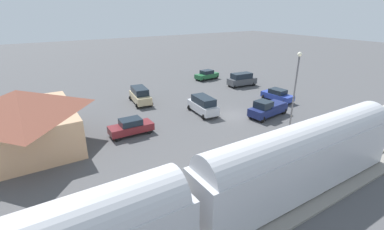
{
  "coord_description": "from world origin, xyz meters",
  "views": [
    {
      "loc": [
        -24.02,
        21.26,
        12.33
      ],
      "look_at": [
        0.63,
        5.72,
        1.0
      ],
      "focal_mm": 25.7,
      "sensor_mm": 36.0,
      "label": 1
    }
  ],
  "objects_px": {
    "sedan_maroon": "(131,127)",
    "light_pole_near_platform": "(295,85)",
    "station_building": "(22,119)",
    "sedan_blue": "(277,95)",
    "pickup_navy": "(268,108)",
    "sedan_green": "(207,75)",
    "suv_silver": "(203,105)",
    "suv_charcoal": "(242,79)",
    "suv_tan": "(140,95)",
    "pedestrian_on_platform": "(282,143)"
  },
  "relations": [
    {
      "from": "sedan_maroon",
      "to": "light_pole_near_platform",
      "type": "bearing_deg",
      "value": -121.48
    },
    {
      "from": "station_building",
      "to": "light_pole_near_platform",
      "type": "height_order",
      "value": "light_pole_near_platform"
    },
    {
      "from": "station_building",
      "to": "light_pole_near_platform",
      "type": "relative_size",
      "value": 1.34
    },
    {
      "from": "station_building",
      "to": "sedan_blue",
      "type": "xyz_separation_m",
      "value": [
        -2.95,
        -30.85,
        -2.04
      ]
    },
    {
      "from": "pickup_navy",
      "to": "sedan_green",
      "type": "height_order",
      "value": "pickup_navy"
    },
    {
      "from": "sedan_maroon",
      "to": "suv_silver",
      "type": "xyz_separation_m",
      "value": [
        1.08,
        -9.8,
        0.27
      ]
    },
    {
      "from": "suv_charcoal",
      "to": "suv_silver",
      "type": "distance_m",
      "value": 14.92
    },
    {
      "from": "sedan_blue",
      "to": "light_pole_near_platform",
      "type": "relative_size",
      "value": 0.55
    },
    {
      "from": "station_building",
      "to": "suv_tan",
      "type": "distance_m",
      "value": 15.59
    },
    {
      "from": "light_pole_near_platform",
      "to": "station_building",
      "type": "bearing_deg",
      "value": 64.45
    },
    {
      "from": "sedan_blue",
      "to": "sedan_maroon",
      "type": "xyz_separation_m",
      "value": [
        0.4,
        21.55,
        0.0
      ]
    },
    {
      "from": "sedan_blue",
      "to": "suv_tan",
      "type": "bearing_deg",
      "value": 60.54
    },
    {
      "from": "pedestrian_on_platform",
      "to": "station_building",
      "type": "bearing_deg",
      "value": 53.62
    },
    {
      "from": "sedan_maroon",
      "to": "suv_charcoal",
      "type": "bearing_deg",
      "value": -69.64
    },
    {
      "from": "sedan_maroon",
      "to": "sedan_green",
      "type": "relative_size",
      "value": 0.97
    },
    {
      "from": "sedan_green",
      "to": "light_pole_near_platform",
      "type": "bearing_deg",
      "value": 165.35
    },
    {
      "from": "pickup_navy",
      "to": "suv_charcoal",
      "type": "bearing_deg",
      "value": -29.2
    },
    {
      "from": "station_building",
      "to": "pickup_navy",
      "type": "bearing_deg",
      "value": -104.38
    },
    {
      "from": "sedan_blue",
      "to": "suv_tan",
      "type": "relative_size",
      "value": 0.91
    },
    {
      "from": "suv_charcoal",
      "to": "sedan_maroon",
      "type": "distance_m",
      "value": 24.3
    },
    {
      "from": "suv_silver",
      "to": "sedan_green",
      "type": "distance_m",
      "value": 17.79
    },
    {
      "from": "light_pole_near_platform",
      "to": "suv_tan",
      "type": "bearing_deg",
      "value": 27.88
    },
    {
      "from": "pedestrian_on_platform",
      "to": "light_pole_near_platform",
      "type": "xyz_separation_m",
      "value": [
        2.79,
        -4.43,
        4.0
      ]
    },
    {
      "from": "sedan_blue",
      "to": "light_pole_near_platform",
      "type": "xyz_separation_m",
      "value": [
        -8.25,
        7.43,
        4.4
      ]
    },
    {
      "from": "sedan_maroon",
      "to": "suv_silver",
      "type": "bearing_deg",
      "value": -83.7
    },
    {
      "from": "pickup_navy",
      "to": "light_pole_near_platform",
      "type": "distance_m",
      "value": 6.61
    },
    {
      "from": "light_pole_near_platform",
      "to": "sedan_maroon",
      "type": "bearing_deg",
      "value": 58.52
    },
    {
      "from": "station_building",
      "to": "suv_silver",
      "type": "distance_m",
      "value": 19.24
    },
    {
      "from": "light_pole_near_platform",
      "to": "suv_silver",
      "type": "bearing_deg",
      "value": 23.95
    },
    {
      "from": "suv_tan",
      "to": "sedan_maroon",
      "type": "xyz_separation_m",
      "value": [
        -9.09,
        4.74,
        -0.27
      ]
    },
    {
      "from": "station_building",
      "to": "suv_charcoal",
      "type": "bearing_deg",
      "value": -79.57
    },
    {
      "from": "pickup_navy",
      "to": "sedan_maroon",
      "type": "distance_m",
      "value": 16.35
    },
    {
      "from": "suv_silver",
      "to": "sedan_green",
      "type": "relative_size",
      "value": 1.08
    },
    {
      "from": "pedestrian_on_platform",
      "to": "sedan_green",
      "type": "relative_size",
      "value": 0.37
    },
    {
      "from": "station_building",
      "to": "pedestrian_on_platform",
      "type": "bearing_deg",
      "value": -126.38
    },
    {
      "from": "pickup_navy",
      "to": "station_building",
      "type": "bearing_deg",
      "value": 75.62
    },
    {
      "from": "suv_charcoal",
      "to": "light_pole_near_platform",
      "type": "relative_size",
      "value": 0.6
    },
    {
      "from": "suv_charcoal",
      "to": "suv_tan",
      "type": "relative_size",
      "value": 0.99
    },
    {
      "from": "station_building",
      "to": "sedan_maroon",
      "type": "bearing_deg",
      "value": -105.33
    },
    {
      "from": "light_pole_near_platform",
      "to": "pickup_navy",
      "type": "bearing_deg",
      "value": -20.2
    },
    {
      "from": "pickup_navy",
      "to": "light_pole_near_platform",
      "type": "bearing_deg",
      "value": 159.8
    },
    {
      "from": "suv_tan",
      "to": "sedan_green",
      "type": "bearing_deg",
      "value": -68.18
    },
    {
      "from": "pedestrian_on_platform",
      "to": "suv_tan",
      "type": "xyz_separation_m",
      "value": [
        20.54,
        4.96,
        -0.13
      ]
    },
    {
      "from": "suv_silver",
      "to": "station_building",
      "type": "bearing_deg",
      "value": 85.61
    },
    {
      "from": "sedan_blue",
      "to": "suv_tan",
      "type": "height_order",
      "value": "suv_tan"
    },
    {
      "from": "station_building",
      "to": "pickup_navy",
      "type": "distance_m",
      "value": 26.05
    },
    {
      "from": "sedan_blue",
      "to": "sedan_green",
      "type": "height_order",
      "value": "same"
    },
    {
      "from": "suv_charcoal",
      "to": "light_pole_near_platform",
      "type": "distance_m",
      "value": 19.61
    },
    {
      "from": "pedestrian_on_platform",
      "to": "pickup_navy",
      "type": "relative_size",
      "value": 0.31
    },
    {
      "from": "pickup_navy",
      "to": "sedan_green",
      "type": "bearing_deg",
      "value": -13.23
    }
  ]
}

